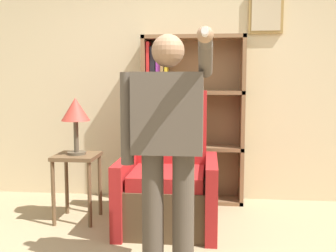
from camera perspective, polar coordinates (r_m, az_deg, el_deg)
The scene contains 6 objects.
wall_back at distance 4.45m, azimuth 1.43°, elevation 7.49°, with size 8.00×0.11×2.80m.
bookcase at distance 4.30m, azimuth 2.08°, elevation 0.77°, with size 1.10×0.28×1.81m.
armchair at distance 3.64m, azimuth 0.13°, elevation -8.54°, with size 0.88×0.83×1.24m.
person_standing at distance 2.63m, azimuth -0.07°, elevation -1.82°, with size 0.62×0.78×1.63m.
side_table at distance 3.84m, azimuth -13.07°, elevation -5.95°, with size 0.40×0.40×0.64m.
table_lamp at distance 3.76m, azimuth -13.28°, elevation 1.96°, with size 0.27×0.27×0.53m.
Camera 1 is at (0.36, -2.40, 1.32)m, focal length 42.00 mm.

